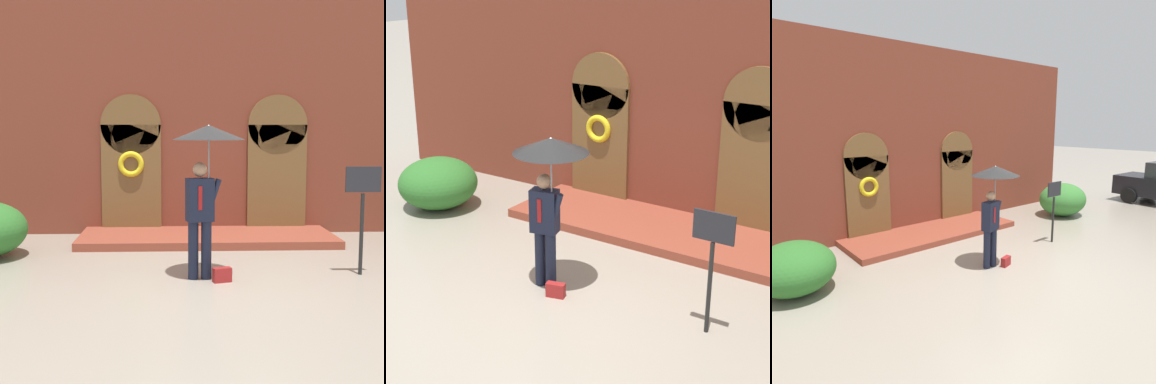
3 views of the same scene
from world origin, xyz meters
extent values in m
plane|color=gray|center=(0.00, 0.00, 0.00)|extent=(80.00, 80.00, 0.00)
cube|color=brown|center=(0.00, 4.20, 2.80)|extent=(14.00, 0.50, 5.60)
cube|color=brown|center=(-1.60, 3.91, 1.20)|extent=(1.30, 0.08, 2.40)
cylinder|color=brown|center=(-1.60, 3.91, 2.40)|extent=(1.30, 0.08, 1.30)
cube|color=brown|center=(1.60, 3.91, 1.20)|extent=(1.30, 0.08, 2.40)
cylinder|color=brown|center=(1.60, 3.91, 2.40)|extent=(1.30, 0.08, 1.30)
torus|color=yellow|center=(-1.60, 3.84, 1.55)|extent=(0.56, 0.12, 0.56)
cube|color=brown|center=(0.00, 3.05, 0.08)|extent=(5.20, 1.80, 0.16)
cylinder|color=#191E33|center=(-0.39, 0.27, 0.45)|extent=(0.16, 0.16, 0.90)
cylinder|color=#191E33|center=(-0.19, 0.27, 0.45)|extent=(0.16, 0.16, 0.90)
cube|color=#191E33|center=(-0.29, 0.27, 1.23)|extent=(0.45, 0.33, 0.66)
cube|color=#A51919|center=(-0.29, 0.14, 1.27)|extent=(0.06, 0.02, 0.36)
sphere|color=#A87A5B|center=(-0.29, 0.27, 1.69)|extent=(0.22, 0.22, 0.22)
cylinder|color=#191E33|center=(-0.07, 0.27, 1.33)|extent=(0.22, 0.09, 0.46)
cylinder|color=gray|center=(-0.16, 0.27, 1.65)|extent=(0.02, 0.02, 0.98)
cone|color=black|center=(-0.16, 0.27, 2.25)|extent=(1.10, 1.10, 0.22)
cone|color=white|center=(-0.16, 0.27, 2.27)|extent=(0.61, 0.61, 0.20)
cube|color=maroon|center=(0.04, 0.07, 0.11)|extent=(0.30, 0.19, 0.22)
cylinder|color=black|center=(2.27, 0.42, 0.65)|extent=(0.06, 0.06, 1.30)
cube|color=#232328|center=(2.27, 0.42, 1.52)|extent=(0.56, 0.03, 0.40)
ellipsoid|color=#2D6B28|center=(-4.11, 1.81, 0.51)|extent=(1.56, 1.59, 1.02)
camera|label=1|loc=(-0.71, -7.76, 2.28)|focal=50.00mm
camera|label=2|loc=(5.01, -6.75, 4.66)|focal=60.00mm
camera|label=3|loc=(-5.51, -5.15, 3.25)|focal=32.00mm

